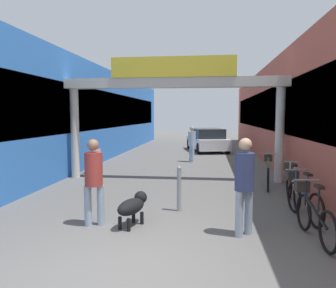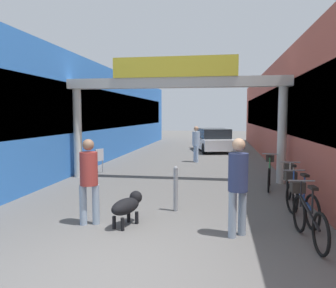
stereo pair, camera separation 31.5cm
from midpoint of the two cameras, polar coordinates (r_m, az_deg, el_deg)
name	(u,v)px [view 1 (the left image)]	position (r m, az deg, el deg)	size (l,w,h in m)	color
ground_plane	(120,276)	(4.74, -10.44, -21.62)	(80.00, 80.00, 0.00)	#605E5B
storefront_left	(78,115)	(16.34, -15.97, 4.94)	(3.00, 26.00, 4.28)	blue
storefront_right	(299,115)	(15.50, 21.38, 4.79)	(3.00, 26.00, 4.28)	#B25142
arcade_sign_gateway	(173,94)	(10.61, 0.07, 8.62)	(7.40, 0.47, 3.95)	beige
pedestrian_with_dog	(94,177)	(6.46, -14.18, -5.52)	(0.43, 0.43, 1.67)	#8C9EB2
pedestrian_companion	(245,180)	(5.86, 11.69, -6.16)	(0.48, 0.48, 1.73)	#8C9EB2
pedestrian_carrying_crate	(192,142)	(14.79, 3.57, 0.41)	(0.45, 0.45, 1.62)	#A5BFE0
dog_on_leash	(133,206)	(6.42, -7.53, -10.61)	(0.57, 0.88, 0.62)	black
bicycle_black_nearest	(312,213)	(6.19, 22.50, -11.12)	(0.46, 1.69, 0.98)	black
bicycle_blue_second	(302,197)	(7.29, 21.15, -8.63)	(0.46, 1.68, 0.98)	black
bicycle_silver_third	(292,185)	(8.48, 19.80, -6.69)	(0.46, 1.69, 0.98)	black
bicycle_green_farthest	(268,172)	(10.08, 16.17, -4.75)	(0.46, 1.68, 0.98)	black
bollard_post_metal	(179,188)	(7.28, 0.69, -7.71)	(0.10, 0.10, 1.00)	gray
cafe_chair_aluminium_nearer	(94,159)	(12.22, -13.41, -2.50)	(0.52, 0.52, 0.89)	gray
parked_car_white	(207,140)	(19.43, 6.39, 0.68)	(2.66, 4.30, 1.33)	silver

